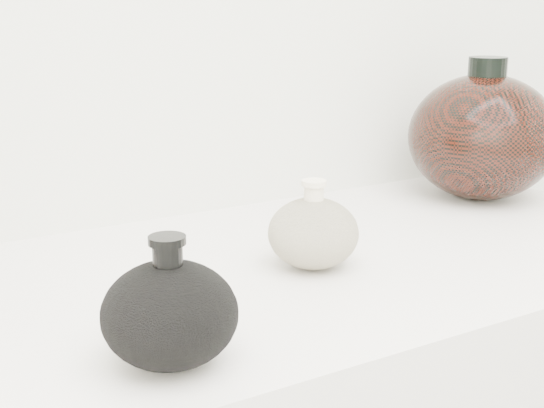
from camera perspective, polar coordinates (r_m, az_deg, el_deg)
black_gourd_vase at (r=0.65m, az=-7.70°, el=-8.15°), size 0.15×0.15×0.11m
cream_gourd_vase at (r=0.87m, az=3.12°, el=-2.14°), size 0.11×0.11×0.10m
right_round_pot at (r=1.20m, az=15.57°, el=4.93°), size 0.29×0.29×0.22m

